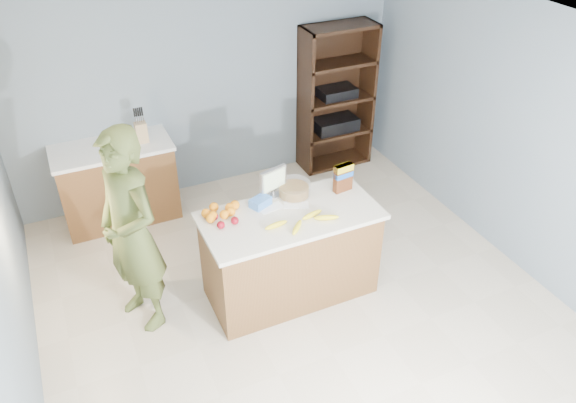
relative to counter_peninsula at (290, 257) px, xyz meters
name	(u,v)px	position (x,y,z in m)	size (l,w,h in m)	color
floor	(304,311)	(0.00, -0.30, -0.42)	(4.50, 5.00, 0.02)	beige
walls	(307,153)	(0.00, -0.30, 1.24)	(4.52, 5.02, 2.51)	slate
counter_peninsula	(290,257)	(0.00, 0.00, 0.00)	(1.56, 0.76, 0.90)	brown
back_cabinet	(118,183)	(-1.20, 1.90, 0.04)	(1.24, 0.62, 0.90)	brown
shelving_unit	(334,100)	(1.55, 2.05, 0.45)	(0.90, 0.40, 1.80)	black
person	(131,233)	(-1.32, 0.25, 0.52)	(0.68, 0.45, 1.87)	#485426
knife_block	(141,132)	(-0.87, 1.86, 0.60)	(0.12, 0.10, 0.31)	tan
envelopes	(284,206)	(-0.01, 0.13, 0.49)	(0.46, 0.22, 0.00)	white
bananas	(303,221)	(0.04, -0.17, 0.51)	(0.65, 0.25, 0.05)	yellow
apples	(223,221)	(-0.58, 0.10, 0.52)	(0.21, 0.21, 0.07)	maroon
oranges	(220,212)	(-0.56, 0.23, 0.53)	(0.35, 0.23, 0.08)	orange
blue_carton	(260,202)	(-0.19, 0.22, 0.52)	(0.18, 0.12, 0.08)	blue
salad_bowl	(294,190)	(0.15, 0.26, 0.54)	(0.30, 0.30, 0.13)	#267219
tv	(273,181)	(-0.02, 0.33, 0.64)	(0.28, 0.12, 0.28)	silver
cereal_box	(343,176)	(0.59, 0.14, 0.64)	(0.19, 0.09, 0.27)	#592B14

